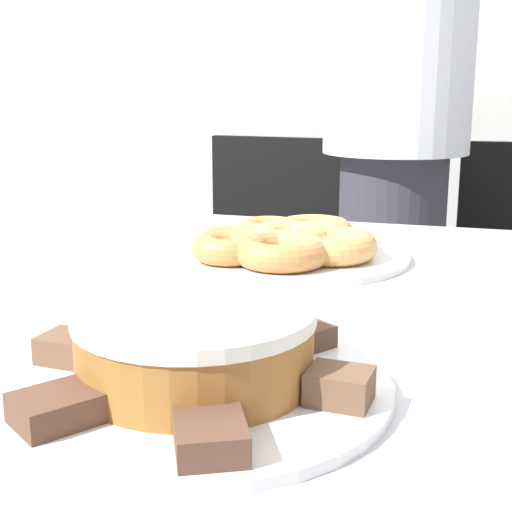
# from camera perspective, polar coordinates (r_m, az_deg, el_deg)

# --- Properties ---
(table) EXTENTS (1.68, 1.09, 0.75)m
(table) POSITION_cam_1_polar(r_m,az_deg,el_deg) (0.89, 2.37, -8.11)
(table) COLOR silver
(table) RESTS_ON ground_plane
(person_standing) EXTENTS (0.32, 0.32, 1.71)m
(person_standing) POSITION_cam_1_polar(r_m,az_deg,el_deg) (1.64, 11.13, 10.01)
(person_standing) COLOR #383842
(person_standing) RESTS_ON ground_plane
(office_chair_left) EXTENTS (0.48, 0.48, 0.87)m
(office_chair_left) POSITION_cam_1_polar(r_m,az_deg,el_deg) (1.90, 0.28, -4.85)
(office_chair_left) COLOR black
(office_chair_left) RESTS_ON ground_plane
(plate_cake) EXTENTS (0.33, 0.33, 0.01)m
(plate_cake) POSITION_cam_1_polar(r_m,az_deg,el_deg) (0.61, -4.82, -10.27)
(plate_cake) COLOR white
(plate_cake) RESTS_ON table
(plate_donuts) EXTENTS (0.36, 0.36, 0.01)m
(plate_donuts) POSITION_cam_1_polar(r_m,az_deg,el_deg) (1.08, 2.70, 0.13)
(plate_donuts) COLOR white
(plate_donuts) RESTS_ON table
(frosted_cake) EXTENTS (0.20, 0.20, 0.06)m
(frosted_cake) POSITION_cam_1_polar(r_m,az_deg,el_deg) (0.60, -4.89, -7.01)
(frosted_cake) COLOR #9E662D
(frosted_cake) RESTS_ON plate_cake
(lamington_0) EXTENTS (0.05, 0.04, 0.03)m
(lamington_0) POSITION_cam_1_polar(r_m,az_deg,el_deg) (0.57, 6.70, -10.31)
(lamington_0) COLOR brown
(lamington_0) RESTS_ON plate_cake
(lamington_1) EXTENTS (0.06, 0.07, 0.02)m
(lamington_1) POSITION_cam_1_polar(r_m,az_deg,el_deg) (0.68, 3.82, -6.44)
(lamington_1) COLOR brown
(lamington_1) RESTS_ON plate_cake
(lamington_2) EXTENTS (0.07, 0.07, 0.02)m
(lamington_2) POSITION_cam_1_polar(r_m,az_deg,el_deg) (0.72, -5.65, -5.26)
(lamington_2) COLOR brown
(lamington_2) RESTS_ON plate_cake
(lamington_3) EXTENTS (0.05, 0.05, 0.02)m
(lamington_3) POSITION_cam_1_polar(r_m,az_deg,el_deg) (0.67, -14.60, -7.12)
(lamington_3) COLOR brown
(lamington_3) RESTS_ON plate_cake
(lamington_4) EXTENTS (0.08, 0.08, 0.02)m
(lamington_4) POSITION_cam_1_polar(r_m,az_deg,el_deg) (0.55, -15.70, -11.63)
(lamington_4) COLOR brown
(lamington_4) RESTS_ON plate_cake
(lamington_5) EXTENTS (0.07, 0.07, 0.02)m
(lamington_5) POSITION_cam_1_polar(r_m,az_deg,el_deg) (0.50, -3.65, -14.24)
(lamington_5) COLOR brown
(lamington_5) RESTS_ON plate_cake
(donut_0) EXTENTS (0.12, 0.12, 0.04)m
(donut_0) POSITION_cam_1_polar(r_m,az_deg,el_deg) (1.07, 2.71, 1.42)
(donut_0) COLOR #E5AD66
(donut_0) RESTS_ON plate_donuts
(donut_1) EXTENTS (0.11, 0.11, 0.04)m
(donut_1) POSITION_cam_1_polar(r_m,az_deg,el_deg) (1.01, -2.13, 0.68)
(donut_1) COLOR #C68447
(donut_1) RESTS_ON plate_donuts
(donut_2) EXTENTS (0.14, 0.14, 0.04)m
(donut_2) POSITION_cam_1_polar(r_m,az_deg,el_deg) (0.99, 2.06, 0.39)
(donut_2) COLOR #C68447
(donut_2) RESTS_ON plate_donuts
(donut_3) EXTENTS (0.14, 0.14, 0.04)m
(donut_3) POSITION_cam_1_polar(r_m,az_deg,el_deg) (1.03, 5.95, 0.85)
(donut_3) COLOR tan
(donut_3) RESTS_ON plate_donuts
(donut_4) EXTENTS (0.11, 0.11, 0.03)m
(donut_4) POSITION_cam_1_polar(r_m,az_deg,el_deg) (1.08, 6.45, 1.20)
(donut_4) COLOR #D18E4C
(donut_4) RESTS_ON plate_donuts
(donut_5) EXTENTS (0.12, 0.12, 0.04)m
(donut_5) POSITION_cam_1_polar(r_m,az_deg,el_deg) (1.15, 4.66, 2.11)
(donut_5) COLOR tan
(donut_5) RESTS_ON plate_donuts
(donut_6) EXTENTS (0.11, 0.11, 0.03)m
(donut_6) POSITION_cam_1_polar(r_m,az_deg,el_deg) (1.16, 1.03, 2.16)
(donut_6) COLOR tan
(donut_6) RESTS_ON plate_donuts
(donut_7) EXTENTS (0.12, 0.12, 0.03)m
(donut_7) POSITION_cam_1_polar(r_m,az_deg,el_deg) (1.09, -1.73, 1.36)
(donut_7) COLOR tan
(donut_7) RESTS_ON plate_donuts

